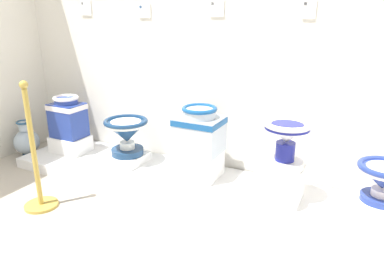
{
  "coord_description": "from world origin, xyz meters",
  "views": [
    {
      "loc": [
        3.47,
        -0.23,
        1.49
      ],
      "look_at": [
        2.17,
        2.31,
        0.54
      ],
      "focal_mm": 33.52,
      "sensor_mm": 36.0,
      "label": 1
    }
  ],
  "objects": [
    {
      "name": "info_placard_second",
      "position": [
        1.46,
        2.71,
        1.51
      ],
      "size": [
        0.13,
        0.01,
        0.12
      ],
      "color": "white"
    },
    {
      "name": "plinth_block_central_ornate",
      "position": [
        2.19,
        2.4,
        0.22
      ],
      "size": [
        0.36,
        0.31,
        0.24
      ],
      "primitive_type": "cube",
      "color": "white",
      "rests_on": "display_platform"
    },
    {
      "name": "antique_toilet_tall_cobalt",
      "position": [
        2.95,
        2.31,
        0.61
      ],
      "size": [
        0.35,
        0.35,
        0.37
      ],
      "color": "white",
      "rests_on": "plinth_block_tall_cobalt"
    },
    {
      "name": "info_placard_third",
      "position": [
        2.2,
        2.71,
        1.53
      ],
      "size": [
        0.13,
        0.01,
        0.13
      ],
      "color": "white"
    },
    {
      "name": "decorative_vase_corner",
      "position": [
        0.2,
        2.2,
        0.18
      ],
      "size": [
        0.27,
        0.27,
        0.4
      ],
      "color": "navy",
      "rests_on": "ground_plane"
    },
    {
      "name": "plinth_block_broad_patterned",
      "position": [
        3.63,
        2.37,
        0.16
      ],
      "size": [
        0.38,
        0.38,
        0.13
      ],
      "primitive_type": "cube",
      "color": "white",
      "rests_on": "display_platform"
    },
    {
      "name": "info_placard_fourth",
      "position": [
        2.96,
        2.71,
        1.52
      ],
      "size": [
        0.1,
        0.01,
        0.13
      ],
      "color": "white"
    },
    {
      "name": "info_placard_first",
      "position": [
        0.75,
        2.71,
        1.54
      ],
      "size": [
        0.13,
        0.01,
        0.15
      ],
      "color": "white"
    },
    {
      "name": "antique_toilet_broad_patterned",
      "position": [
        3.63,
        2.37,
        0.41
      ],
      "size": [
        0.36,
        0.36,
        0.28
      ],
      "color": "navy",
      "rests_on": "plinth_block_broad_patterned"
    },
    {
      "name": "antique_toilet_pale_glazed",
      "position": [
        1.43,
        2.36,
        0.41
      ],
      "size": [
        0.42,
        0.42,
        0.35
      ],
      "color": "navy",
      "rests_on": "plinth_block_pale_glazed"
    },
    {
      "name": "antique_toilet_central_ornate",
      "position": [
        2.19,
        2.4,
        0.54
      ],
      "size": [
        0.39,
        0.32,
        0.4
      ],
      "color": "#B0BECE",
      "rests_on": "plinth_block_central_ornate"
    },
    {
      "name": "plinth_block_tall_cobalt",
      "position": [
        2.95,
        2.31,
        0.23
      ],
      "size": [
        0.29,
        0.3,
        0.27
      ],
      "primitive_type": "cube",
      "color": "white",
      "rests_on": "display_platform"
    },
    {
      "name": "plinth_block_squat_floral",
      "position": [
        0.72,
        2.33,
        0.18
      ],
      "size": [
        0.37,
        0.28,
        0.17
      ],
      "primitive_type": "cube",
      "color": "white",
      "rests_on": "display_platform"
    },
    {
      "name": "plinth_block_pale_glazed",
      "position": [
        1.43,
        2.36,
        0.14
      ],
      "size": [
        0.32,
        0.33,
        0.08
      ],
      "primitive_type": "cube",
      "color": "white",
      "rests_on": "display_platform"
    },
    {
      "name": "antique_toilet_squat_floral",
      "position": [
        0.72,
        2.33,
        0.49
      ],
      "size": [
        0.34,
        0.26,
        0.43
      ],
      "color": "navy",
      "rests_on": "plinth_block_squat_floral"
    },
    {
      "name": "display_platform",
      "position": [
        2.19,
        2.31,
        0.05
      ],
      "size": [
        3.65,
        0.77,
        0.1
      ],
      "primitive_type": "cube",
      "color": "white",
      "rests_on": "ground_plane"
    },
    {
      "name": "stanchion_post_near_left",
      "position": [
        1.21,
        1.49,
        0.3
      ],
      "size": [
        0.26,
        0.26,
        1.03
      ],
      "color": "#B6963C",
      "rests_on": "ground_plane"
    }
  ]
}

